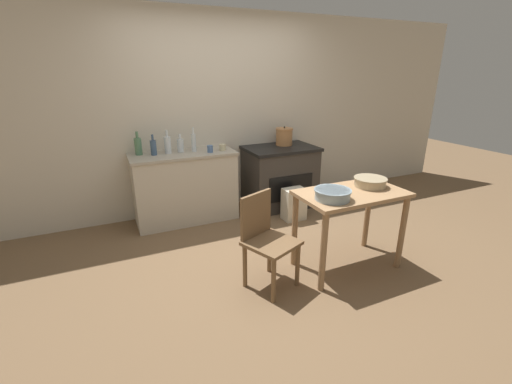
% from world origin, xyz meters
% --- Properties ---
extents(ground_plane, '(14.00, 14.00, 0.00)m').
position_xyz_m(ground_plane, '(0.00, 0.00, 0.00)').
color(ground_plane, brown).
extents(wall_back, '(8.00, 0.07, 2.55)m').
position_xyz_m(wall_back, '(0.00, 1.58, 1.27)').
color(wall_back, beige).
rests_on(wall_back, ground_plane).
extents(counter_cabinet, '(1.27, 0.56, 0.88)m').
position_xyz_m(counter_cabinet, '(-0.58, 1.29, 0.44)').
color(counter_cabinet, beige).
rests_on(counter_cabinet, ground_plane).
extents(stove, '(0.96, 0.68, 0.84)m').
position_xyz_m(stove, '(0.74, 1.23, 0.42)').
color(stove, '#38332D').
rests_on(stove, ground_plane).
extents(work_table, '(1.00, 0.57, 0.77)m').
position_xyz_m(work_table, '(0.57, -0.48, 0.63)').
color(work_table, '#A87F56').
rests_on(work_table, ground_plane).
extents(chair, '(0.52, 0.52, 0.84)m').
position_xyz_m(chair, '(-0.28, -0.41, 0.46)').
color(chair, brown).
rests_on(chair, ground_plane).
extents(flour_sack, '(0.28, 0.20, 0.41)m').
position_xyz_m(flour_sack, '(0.68, 0.71, 0.21)').
color(flour_sack, beige).
rests_on(flour_sack, ground_plane).
extents(stock_pot, '(0.24, 0.24, 0.26)m').
position_xyz_m(stock_pot, '(0.85, 1.32, 0.96)').
color(stock_pot, '#B77A47').
rests_on(stock_pot, stove).
extents(mixing_bowl_large, '(0.31, 0.31, 0.09)m').
position_xyz_m(mixing_bowl_large, '(0.83, -0.42, 0.82)').
color(mixing_bowl_large, tan).
rests_on(mixing_bowl_large, work_table).
extents(mixing_bowl_small, '(0.32, 0.32, 0.09)m').
position_xyz_m(mixing_bowl_small, '(0.29, -0.56, 0.83)').
color(mixing_bowl_small, '#93A8B2').
rests_on(mixing_bowl_small, work_table).
extents(bottle_far_left, '(0.08, 0.08, 0.28)m').
position_xyz_m(bottle_far_left, '(-1.08, 1.40, 0.99)').
color(bottle_far_left, '#517F5B').
rests_on(bottle_far_left, counter_cabinet).
extents(bottle_left, '(0.07, 0.07, 0.25)m').
position_xyz_m(bottle_left, '(-0.92, 1.31, 0.97)').
color(bottle_left, '#3D5675').
rests_on(bottle_left, counter_cabinet).
extents(bottle_mid_left, '(0.08, 0.08, 0.28)m').
position_xyz_m(bottle_mid_left, '(-0.74, 1.34, 0.99)').
color(bottle_mid_left, silver).
rests_on(bottle_mid_left, counter_cabinet).
extents(bottle_center_left, '(0.08, 0.08, 0.22)m').
position_xyz_m(bottle_center_left, '(-0.59, 1.35, 0.96)').
color(bottle_center_left, silver).
rests_on(bottle_center_left, counter_cabinet).
extents(bottle_center, '(0.06, 0.06, 0.30)m').
position_xyz_m(bottle_center, '(-0.43, 1.31, 0.99)').
color(bottle_center, silver).
rests_on(bottle_center, counter_cabinet).
extents(cup_center_right, '(0.08, 0.08, 0.08)m').
position_xyz_m(cup_center_right, '(-0.09, 1.21, 0.92)').
color(cup_center_right, beige).
rests_on(cup_center_right, counter_cabinet).
extents(cup_mid_right, '(0.07, 0.07, 0.09)m').
position_xyz_m(cup_mid_right, '(-0.27, 1.17, 0.92)').
color(cup_mid_right, '#4C6B99').
rests_on(cup_mid_right, counter_cabinet).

